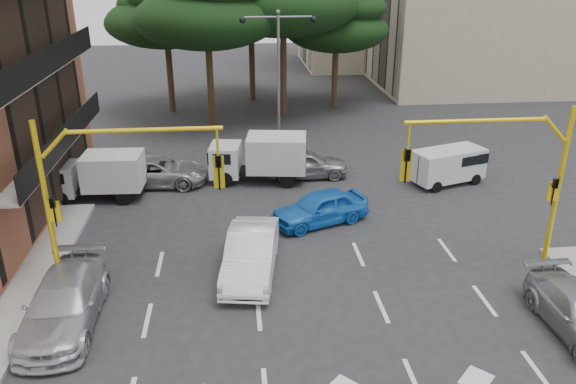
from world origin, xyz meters
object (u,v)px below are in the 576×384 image
object	(u,v)px
car_white_hatch	(251,253)
van_white	(448,166)
car_silver_wagon	(64,303)
box_truck_a	(97,177)
street_lamp_center	(278,57)
signal_mast_right	(512,169)
car_silver_cross_a	(158,172)
box_truck_b	(259,159)
signal_mast_left	(102,183)
car_silver_cross_b	(305,164)
car_blue_compact	(320,208)

from	to	relation	value
car_white_hatch	van_white	world-z (taller)	van_white
car_white_hatch	car_silver_wagon	world-z (taller)	car_white_hatch
box_truck_a	street_lamp_center	bearing A→B (deg)	-53.71
signal_mast_right	car_silver_cross_a	xyz separation A→B (m)	(-13.23, 9.51, -3.20)
van_white	box_truck_b	size ratio (longest dim) A/B	0.74
signal_mast_left	box_truck_b	distance (m)	11.28
car_white_hatch	car_silver_wagon	distance (m)	6.33
signal_mast_left	car_silver_cross_b	distance (m)	12.92
car_white_hatch	car_silver_cross_a	distance (m)	9.91
signal_mast_right	car_white_hatch	distance (m)	9.47
signal_mast_left	car_blue_compact	xyz separation A→B (m)	(7.76, 4.39, -3.17)
car_silver_cross_b	box_truck_b	bearing A→B (deg)	96.26
street_lamp_center	car_silver_cross_b	size ratio (longest dim) A/B	1.80
car_white_hatch	box_truck_a	distance (m)	10.13
street_lamp_center	car_silver_wagon	world-z (taller)	street_lamp_center
street_lamp_center	car_silver_cross_b	xyz separation A→B (m)	(1.00, -4.21, -4.69)
van_white	box_truck_a	size ratio (longest dim) A/B	0.81
van_white	box_truck_b	xyz separation A→B (m)	(-9.30, 1.24, 0.29)
signal_mast_right	box_truck_a	world-z (taller)	signal_mast_right
car_silver_wagon	car_silver_cross_b	world-z (taller)	car_silver_wagon
car_silver_wagon	box_truck_a	xyz separation A→B (m)	(-1.05, 9.92, 0.35)
signal_mast_right	car_silver_cross_a	size ratio (longest dim) A/B	1.22
car_silver_wagon	van_white	distance (m)	18.87
signal_mast_right	car_silver_cross_b	bearing A→B (deg)	120.65
car_blue_compact	car_silver_cross_a	bearing A→B (deg)	-145.87
street_lamp_center	car_blue_compact	size ratio (longest dim) A/B	1.86
car_blue_compact	car_silver_wagon	size ratio (longest dim) A/B	0.82
box_truck_a	signal_mast_left	bearing A→B (deg)	-162.08
street_lamp_center	box_truck_a	size ratio (longest dim) A/B	1.75
van_white	street_lamp_center	bearing A→B (deg)	-144.61
car_silver_cross_a	box_truck_b	distance (m)	5.08
signal_mast_right	signal_mast_left	distance (m)	13.61
signal_mast_left	car_silver_cross_b	xyz separation A→B (m)	(7.80, 9.80, -3.15)
car_blue_compact	box_truck_a	size ratio (longest dim) A/B	0.94
street_lamp_center	signal_mast_left	bearing A→B (deg)	-115.91
street_lamp_center	car_silver_cross_a	distance (m)	9.17
car_silver_wagon	street_lamp_center	bearing A→B (deg)	62.99
car_silver_wagon	car_silver_cross_b	distance (m)	14.73
car_white_hatch	car_blue_compact	distance (m)	4.90
street_lamp_center	box_truck_b	size ratio (longest dim) A/B	1.61
street_lamp_center	van_white	bearing A→B (deg)	-35.89
car_white_hatch	car_silver_wagon	xyz separation A→B (m)	(-5.82, -2.48, -0.05)
car_silver_cross_a	van_white	size ratio (longest dim) A/B	1.36
street_lamp_center	car_blue_compact	world-z (taller)	street_lamp_center
street_lamp_center	box_truck_b	world-z (taller)	street_lamp_center
car_silver_wagon	car_silver_cross_a	size ratio (longest dim) A/B	1.04
signal_mast_right	van_white	bearing A→B (deg)	82.20
signal_mast_right	car_silver_wagon	size ratio (longest dim) A/B	1.17
car_white_hatch	box_truck_a	bearing A→B (deg)	141.35
car_silver_wagon	van_white	xyz separation A→B (m)	(15.89, 10.17, 0.16)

